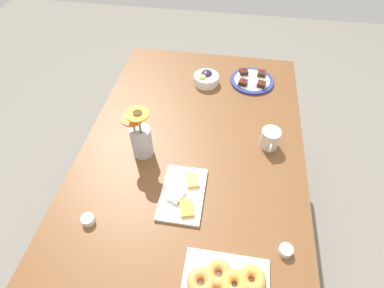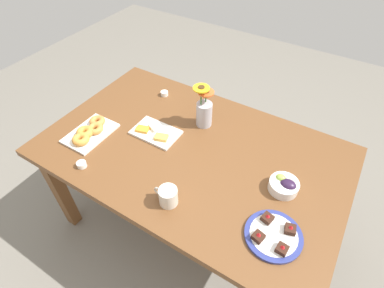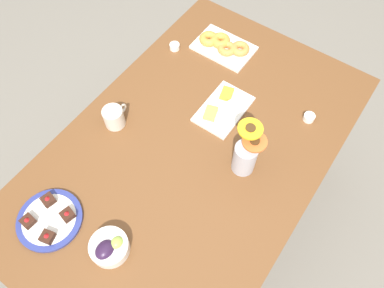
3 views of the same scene
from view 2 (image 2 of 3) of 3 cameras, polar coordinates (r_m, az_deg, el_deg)
name	(u,v)px [view 2 (image 2 of 3)]	position (r m, az deg, el deg)	size (l,w,h in m)	color
ground_plane	(192,222)	(2.19, 0.00, -14.61)	(6.00, 6.00, 0.00)	slate
dining_table	(192,160)	(1.66, 0.00, -3.07)	(1.60, 1.00, 0.74)	brown
coffee_mug	(168,196)	(1.35, -4.60, -9.83)	(0.12, 0.09, 0.09)	beige
grape_bowl	(284,185)	(1.47, 17.17, -7.44)	(0.14, 0.14, 0.07)	white
cheese_platter	(155,132)	(1.69, -6.99, 2.26)	(0.26, 0.17, 0.03)	white
croissant_platter	(90,132)	(1.76, -18.93, 2.24)	(0.19, 0.28, 0.05)	white
jam_cup_honey	(164,93)	(1.97, -5.28, 9.59)	(0.05, 0.05, 0.03)	white
jam_cup_berry	(82,164)	(1.60, -20.29, -3.65)	(0.05, 0.05, 0.03)	white
dessert_plate	(274,235)	(1.33, 15.27, -16.39)	(0.24, 0.24, 0.05)	navy
flower_vase	(204,112)	(1.69, 2.32, 6.18)	(0.11, 0.12, 0.26)	#B2B2BC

